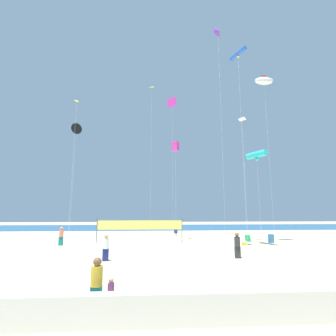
# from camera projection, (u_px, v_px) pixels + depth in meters

# --- Properties ---
(ground_plane) EXTENTS (120.00, 120.00, 0.00)m
(ground_plane) POSITION_uv_depth(u_px,v_px,m) (173.00, 257.00, 17.35)
(ground_plane) COLOR beige
(ocean_band) EXTENTS (120.00, 20.00, 0.01)m
(ocean_band) POSITION_uv_depth(u_px,v_px,m) (158.00, 227.00, 51.12)
(ocean_band) COLOR #28608C
(ocean_band) RESTS_ON ground
(boardwalk_ledge) EXTENTS (28.00, 0.44, 0.86)m
(boardwalk_ledge) POSITION_uv_depth(u_px,v_px,m) (206.00, 308.00, 7.05)
(boardwalk_ledge) COLOR beige
(boardwalk_ledge) RESTS_ON ground
(mother_figure) EXTENTS (0.37, 0.37, 1.60)m
(mother_figure) POSITION_uv_depth(u_px,v_px,m) (97.00, 282.00, 8.09)
(mother_figure) COLOR #19727A
(mother_figure) RESTS_ON ground
(toddler_figure) EXTENTS (0.21, 0.21, 0.94)m
(toddler_figure) POSITION_uv_depth(u_px,v_px,m) (111.00, 292.00, 8.21)
(toddler_figure) COLOR maroon
(toddler_figure) RESTS_ON ground
(beachgoer_white_shirt) EXTENTS (0.38, 0.38, 1.64)m
(beachgoer_white_shirt) POSITION_uv_depth(u_px,v_px,m) (106.00, 247.00, 16.16)
(beachgoer_white_shirt) COLOR navy
(beachgoer_white_shirt) RESTS_ON ground
(beachgoer_navy_shirt) EXTENTS (0.37, 0.37, 1.61)m
(beachgoer_navy_shirt) POSITION_uv_depth(u_px,v_px,m) (176.00, 232.00, 27.84)
(beachgoer_navy_shirt) COLOR white
(beachgoer_navy_shirt) RESTS_ON ground
(beachgoer_charcoal_shirt) EXTENTS (0.38, 0.38, 1.66)m
(beachgoer_charcoal_shirt) POSITION_uv_depth(u_px,v_px,m) (237.00, 244.00, 17.10)
(beachgoer_charcoal_shirt) COLOR #2D2D33
(beachgoer_charcoal_shirt) RESTS_ON ground
(beachgoer_coral_shirt) EXTENTS (0.39, 0.39, 1.69)m
(beachgoer_coral_shirt) POSITION_uv_depth(u_px,v_px,m) (61.00, 235.00, 23.50)
(beachgoer_coral_shirt) COLOR #19727A
(beachgoer_coral_shirt) RESTS_ON ground
(folding_beach_chair) EXTENTS (0.52, 0.65, 0.89)m
(folding_beach_chair) POSITION_uv_depth(u_px,v_px,m) (248.00, 240.00, 24.00)
(folding_beach_chair) COLOR #1E8C4C
(folding_beach_chair) RESTS_ON ground
(trash_barrel) EXTENTS (0.58, 0.58, 0.83)m
(trash_barrel) POSITION_uv_depth(u_px,v_px,m) (271.00, 239.00, 25.39)
(trash_barrel) COLOR teal
(trash_barrel) RESTS_ON ground
(volleyball_net) EXTENTS (8.60, 0.12, 2.40)m
(volleyball_net) POSITION_uv_depth(u_px,v_px,m) (140.00, 226.00, 25.74)
(volleyball_net) COLOR #4C4C51
(volleyball_net) RESTS_ON ground
(beach_handbag) EXTENTS (0.36, 0.18, 0.29)m
(beach_handbag) POSITION_uv_depth(u_px,v_px,m) (244.00, 244.00, 23.35)
(beach_handbag) COLOR gold
(beach_handbag) RESTS_ON ground
(kite_white_inflatable) EXTENTS (2.55, 1.40, 17.41)m
(kite_white_inflatable) POSITION_uv_depth(u_px,v_px,m) (264.00, 81.00, 27.20)
(kite_white_inflatable) COLOR silver
(kite_white_inflatable) RESTS_ON ground
(kite_magenta_box) EXTENTS (0.84, 0.84, 10.69)m
(kite_magenta_box) POSITION_uv_depth(u_px,v_px,m) (176.00, 146.00, 28.31)
(kite_magenta_box) COLOR silver
(kite_magenta_box) RESTS_ON ground
(kite_white_diamond) EXTENTS (0.76, 0.78, 13.01)m
(kite_white_diamond) POSITION_uv_depth(u_px,v_px,m) (242.00, 120.00, 27.29)
(kite_white_diamond) COLOR silver
(kite_white_diamond) RESTS_ON ground
(kite_violet_delta) EXTENTS (0.95, 0.80, 22.46)m
(kite_violet_delta) POSITION_uv_depth(u_px,v_px,m) (218.00, 32.00, 27.18)
(kite_violet_delta) COLOR silver
(kite_violet_delta) RESTS_ON ground
(kite_magenta_delta) EXTENTS (1.51, 1.14, 20.28)m
(kite_magenta_delta) POSITION_uv_depth(u_px,v_px,m) (172.00, 103.00, 38.99)
(kite_magenta_delta) COLOR silver
(kite_magenta_delta) RESTS_ON ground
(kite_blue_tube) EXTENTS (1.09, 2.05, 18.02)m
(kite_blue_tube) POSITION_uv_depth(u_px,v_px,m) (238.00, 55.00, 24.24)
(kite_blue_tube) COLOR silver
(kite_blue_tube) RESTS_ON ground
(kite_lime_diamond) EXTENTS (0.90, 0.90, 20.33)m
(kite_lime_diamond) POSITION_uv_depth(u_px,v_px,m) (152.00, 89.00, 35.40)
(kite_lime_diamond) COLOR silver
(kite_lime_diamond) RESTS_ON ground
(kite_yellow_diamond) EXTENTS (0.53, 0.53, 12.12)m
(kite_yellow_diamond) POSITION_uv_depth(u_px,v_px,m) (76.00, 109.00, 20.73)
(kite_yellow_diamond) COLOR silver
(kite_yellow_diamond) RESTS_ON ground
(kite_black_delta) EXTENTS (1.33, 1.15, 14.77)m
(kite_black_delta) POSITION_uv_depth(u_px,v_px,m) (76.00, 129.00, 34.28)
(kite_black_delta) COLOR silver
(kite_black_delta) RESTS_ON ground
(kite_cyan_tube) EXTENTS (1.46, 2.19, 8.61)m
(kite_cyan_tube) POSITION_uv_depth(u_px,v_px,m) (257.00, 155.00, 23.88)
(kite_cyan_tube) COLOR silver
(kite_cyan_tube) RESTS_ON ground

